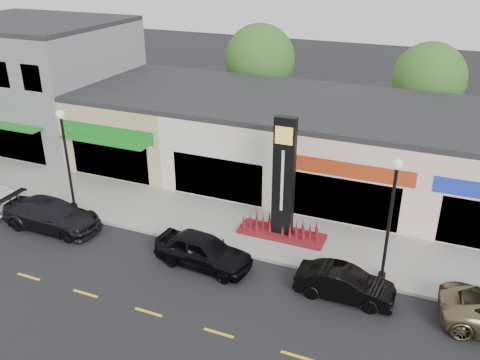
% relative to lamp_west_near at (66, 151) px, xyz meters
% --- Properties ---
extents(ground, '(120.00, 120.00, 0.00)m').
position_rel_lamp_west_near_xyz_m(ground, '(8.00, -2.50, -3.48)').
color(ground, black).
rests_on(ground, ground).
extents(sidewalk, '(52.00, 4.30, 0.15)m').
position_rel_lamp_west_near_xyz_m(sidewalk, '(8.00, 1.85, -3.40)').
color(sidewalk, gray).
rests_on(sidewalk, ground).
extents(curb, '(52.00, 0.20, 0.15)m').
position_rel_lamp_west_near_xyz_m(curb, '(8.00, -0.40, -3.40)').
color(curb, gray).
rests_on(curb, ground).
extents(building_grey_2story, '(12.00, 10.95, 8.30)m').
position_rel_lamp_west_near_xyz_m(building_grey_2story, '(-10.00, 8.98, 0.67)').
color(building_grey_2story, slate).
rests_on(building_grey_2story, ground).
extents(shop_beige, '(7.00, 10.85, 4.80)m').
position_rel_lamp_west_near_xyz_m(shop_beige, '(-0.50, 8.96, -1.08)').
color(shop_beige, tan).
rests_on(shop_beige, ground).
extents(shop_cream, '(7.00, 10.01, 4.80)m').
position_rel_lamp_west_near_xyz_m(shop_cream, '(6.50, 8.97, -1.08)').
color(shop_cream, beige).
rests_on(shop_cream, ground).
extents(shop_pink_w, '(7.00, 10.01, 4.80)m').
position_rel_lamp_west_near_xyz_m(shop_pink_w, '(13.50, 8.97, -1.08)').
color(shop_pink_w, beige).
rests_on(shop_pink_w, ground).
extents(tree_rear_west, '(5.20, 5.20, 7.83)m').
position_rel_lamp_west_near_xyz_m(tree_rear_west, '(4.00, 17.00, 1.74)').
color(tree_rear_west, '#382619').
rests_on(tree_rear_west, ground).
extents(tree_rear_mid, '(4.80, 4.80, 7.29)m').
position_rel_lamp_west_near_xyz_m(tree_rear_mid, '(16.00, 17.00, 1.41)').
color(tree_rear_mid, '#382619').
rests_on(tree_rear_mid, ground).
extents(lamp_west_near, '(0.44, 0.44, 5.47)m').
position_rel_lamp_west_near_xyz_m(lamp_west_near, '(0.00, 0.00, 0.00)').
color(lamp_west_near, black).
rests_on(lamp_west_near, sidewalk).
extents(lamp_east_near, '(0.44, 0.44, 5.47)m').
position_rel_lamp_west_near_xyz_m(lamp_east_near, '(16.00, 0.00, 0.00)').
color(lamp_east_near, black).
rests_on(lamp_east_near, sidewalk).
extents(pylon_sign, '(4.20, 1.30, 6.00)m').
position_rel_lamp_west_near_xyz_m(pylon_sign, '(11.00, 1.70, -1.20)').
color(pylon_sign, '#5A0F12').
rests_on(pylon_sign, sidewalk).
extents(car_dark_sedan, '(2.22, 5.17, 1.49)m').
position_rel_lamp_west_near_xyz_m(car_dark_sedan, '(0.12, -1.78, -2.73)').
color(car_dark_sedan, black).
rests_on(car_dark_sedan, ground).
extents(car_black_sedan, '(2.13, 4.55, 1.51)m').
position_rel_lamp_west_near_xyz_m(car_black_sedan, '(8.54, -1.79, -2.72)').
color(car_black_sedan, black).
rests_on(car_black_sedan, ground).
extents(car_black_conv, '(1.41, 3.95, 1.30)m').
position_rel_lamp_west_near_xyz_m(car_black_conv, '(14.76, -1.65, -2.83)').
color(car_black_conv, black).
rests_on(car_black_conv, ground).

